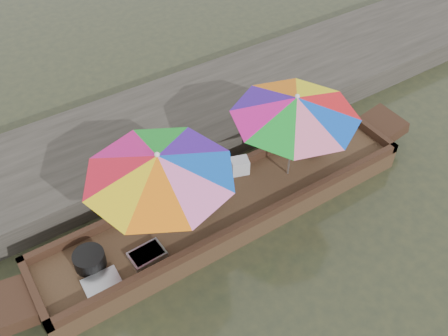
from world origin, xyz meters
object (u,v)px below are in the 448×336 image
supply_bag (240,166)px  umbrella_bow (162,196)px  cooking_pot (89,260)px  tray_scallop (102,283)px  boat_hull (228,210)px  vendor (316,129)px  charcoal_grill (200,200)px  umbrella_stern (292,137)px  tray_crayfish (147,255)px

supply_bag → umbrella_bow: 1.76m
cooking_pot → tray_scallop: size_ratio=0.89×
boat_hull → vendor: bearing=5.4°
tray_scallop → charcoal_grill: 1.88m
supply_bag → umbrella_stern: 1.01m
cooking_pot → tray_crayfish: size_ratio=0.89×
tray_scallop → supply_bag: 2.80m
boat_hull → tray_scallop: 2.20m
vendor → umbrella_bow: (-2.86, -0.17, 0.27)m
cooking_pot → supply_bag: bearing=8.1°
cooking_pot → umbrella_bow: bearing=-3.3°
boat_hull → umbrella_stern: 1.50m
tray_scallop → umbrella_bow: (1.13, 0.30, 0.74)m
tray_scallop → umbrella_bow: bearing=15.1°
cooking_pot → charcoal_grill: (1.81, 0.14, -0.03)m
boat_hull → cooking_pot: size_ratio=14.07×
cooking_pot → umbrella_stern: size_ratio=0.22×
supply_bag → umbrella_bow: umbrella_bow is taller
supply_bag → umbrella_stern: (0.63, -0.45, 0.65)m
charcoal_grill → vendor: size_ratio=0.33×
vendor → umbrella_bow: bearing=-6.4°
umbrella_stern → umbrella_bow: bearing=180.0°
cooking_pot → vendor: (3.99, 0.10, 0.39)m
tray_scallop → umbrella_stern: size_ratio=0.25×
tray_scallop → vendor: bearing=6.8°
tray_scallop → charcoal_grill: size_ratio=1.43×
charcoal_grill → umbrella_stern: 1.69m
tray_crayfish → vendor: bearing=7.1°
vendor → boat_hull: bearing=-4.4°
tray_crayfish → cooking_pot: bearing=156.6°
tray_crayfish → supply_bag: bearing=18.9°
cooking_pot → charcoal_grill: 1.82m
tray_scallop → umbrella_stern: umbrella_stern is taller
tray_scallop → vendor: 4.04m
boat_hull → umbrella_stern: (1.16, 0.00, 0.95)m
cooking_pot → vendor: 4.01m
charcoal_grill → umbrella_bow: bearing=-163.2°
cooking_pot → boat_hull: bearing=-1.7°
tray_crayfish → supply_bag: size_ratio=1.71×
tray_scallop → charcoal_grill: charcoal_grill is taller
boat_hull → tray_scallop: (-2.17, -0.30, 0.21)m
tray_crayfish → tray_scallop: size_ratio=1.00×
supply_bag → umbrella_bow: size_ratio=0.14×
boat_hull → tray_crayfish: 1.51m
charcoal_grill → supply_bag: 0.93m
tray_scallop → supply_bag: (2.70, 0.75, 0.10)m
cooking_pot → umbrella_bow: (1.13, -0.07, 0.66)m
boat_hull → charcoal_grill: charcoal_grill is taller
boat_hull → supply_bag: 0.76m
umbrella_bow → cooking_pot: bearing=176.7°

